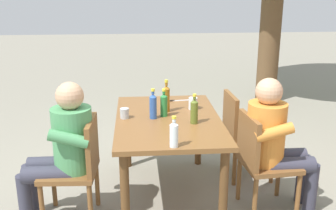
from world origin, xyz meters
TOP-DOWN VIEW (x-y plane):
  - ground_plane at (0.00, 0.00)m, footprint 24.00×24.00m
  - dining_table at (0.00, 0.00)m, footprint 1.41×0.92m
  - chair_near_right at (0.32, -0.76)m, footprint 0.46×0.46m
  - chair_far_right at (0.33, 0.76)m, footprint 0.48×0.48m
  - chair_far_left at (-0.31, 0.76)m, footprint 0.46×0.46m
  - person_in_white_shirt at (0.32, -0.87)m, footprint 0.47×0.61m
  - person_in_plaid_shirt at (0.32, 0.87)m, footprint 0.47×0.61m
  - bottle_olive at (0.15, 0.21)m, footprint 0.06×0.06m
  - bottle_green at (-0.06, -0.03)m, footprint 0.06×0.06m
  - bottle_blue at (-0.00, -0.13)m, footprint 0.06×0.06m
  - bottle_amber at (-0.19, -0.00)m, footprint 0.06×0.06m
  - bottle_clear at (0.65, -0.01)m, footprint 0.06×0.06m
  - cup_steel at (-0.03, -0.38)m, footprint 0.08×0.08m
  - cup_glass at (-0.23, 0.26)m, footprint 0.08×0.08m
  - table_knife at (-0.51, 0.13)m, footprint 0.05×0.24m

SIDE VIEW (x-z plane):
  - ground_plane at x=0.00m, z-range 0.00..0.00m
  - chair_near_right at x=0.32m, z-range 0.05..0.92m
  - chair_far_right at x=0.33m, z-range 0.05..0.92m
  - chair_far_left at x=-0.31m, z-range 0.05..0.92m
  - person_in_white_shirt at x=0.32m, z-range 0.07..1.25m
  - person_in_plaid_shirt at x=0.32m, z-range 0.07..1.25m
  - dining_table at x=0.00m, z-range 0.28..1.03m
  - table_knife at x=-0.51m, z-range 0.75..0.77m
  - cup_steel at x=-0.03m, z-range 0.76..0.85m
  - cup_glass at x=-0.23m, z-range 0.76..0.87m
  - bottle_clear at x=0.65m, z-range 0.74..0.98m
  - bottle_green at x=-0.06m, z-range 0.74..0.99m
  - bottle_olive at x=0.15m, z-range 0.74..1.00m
  - bottle_blue at x=0.00m, z-range 0.74..1.01m
  - bottle_amber at x=-0.19m, z-range 0.74..1.04m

